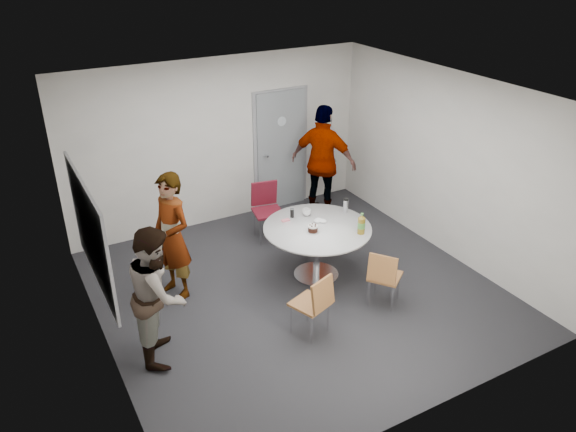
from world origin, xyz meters
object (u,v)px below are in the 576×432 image
door (281,150)px  person_left (158,293)px  chair_near_left (315,301)px  chair_near_right (384,274)px  person_main (172,237)px  person_right (323,162)px  table (319,234)px  chair_far (266,205)px  whiteboard (91,232)px

door → person_left: size_ratio=1.31×
chair_near_left → door: bearing=47.7°
chair_near_right → person_left: size_ratio=0.49×
person_main → person_right: person_right is taller
table → chair_near_right: bearing=-72.3°
chair_far → person_right: bearing=-158.6°
chair_near_right → person_right: (0.74, 2.63, 0.48)m
person_right → whiteboard: bearing=76.0°
chair_near_right → person_main: bearing=-161.8°
whiteboard → person_left: size_ratio=1.17×
whiteboard → chair_near_left: size_ratio=2.32×
chair_far → person_main: bearing=35.8°
chair_near_left → chair_near_right: 1.07m
door → chair_near_left: (-1.37, -3.40, -0.53)m
door → chair_far: size_ratio=2.33×
chair_near_left → chair_far: chair_far is taller
whiteboard → chair_near_right: whiteboard is taller
door → person_right: size_ratio=1.10×
chair_near_left → chair_near_right: bearing=-15.9°
person_left → person_right: bearing=-37.9°
table → person_left: bearing=-167.5°
person_right → door: bearing=-3.6°
door → person_right: (0.43, -0.68, -0.07)m
chair_near_right → person_left: (-2.74, 0.50, 0.33)m
table → person_right: bearing=56.1°
chair_far → whiteboard: bearing=36.7°
door → chair_near_right: bearing=-95.3°
person_main → person_right: (2.95, 1.06, 0.10)m
chair_near_right → person_right: person_right is taller
chair_near_left → person_left: 1.80m
chair_far → person_right: person_right is taller
person_main → chair_near_left: bearing=15.3°
whiteboard → chair_near_right: size_ratio=2.37×
table → door: bearing=74.3°
door → chair_near_right: size_ratio=2.65×
person_right → chair_far: bearing=64.9°
chair_far → door: bearing=-118.8°
whiteboard → person_right: (3.99, 1.60, -0.49)m
person_right → table: bearing=110.3°
person_main → table: bearing=54.6°
whiteboard → table: 3.02m
whiteboard → table: (2.92, 0.00, -0.79)m
chair_near_left → person_right: person_right is taller
door → person_right: door is taller
person_right → chair_near_left: bearing=110.5°
chair_far → person_left: 3.00m
whiteboard → person_right: bearing=21.8°
door → table: bearing=-105.7°
door → table: 2.40m
whiteboard → chair_far: 3.25m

